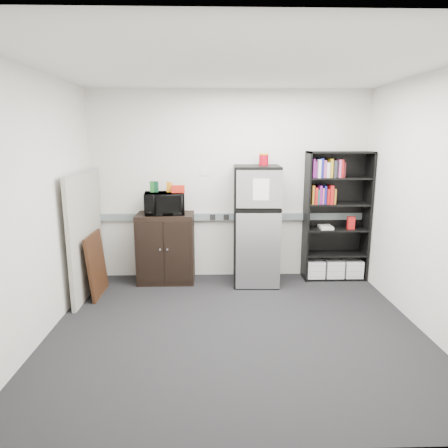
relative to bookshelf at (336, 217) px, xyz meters
name	(u,v)px	position (x,y,z in m)	size (l,w,h in m)	color
floor	(236,328)	(-1.53, -1.57, -0.91)	(4.00, 4.00, 0.00)	black
wall_back	(230,186)	(-1.53, 0.18, 0.44)	(4.00, 0.02, 2.70)	silver
wall_right	(429,205)	(0.47, -1.57, 0.44)	(0.02, 3.50, 2.70)	silver
wall_left	(39,207)	(-3.53, -1.57, 0.44)	(0.02, 3.50, 2.70)	silver
ceiling	(238,66)	(-1.53, -1.57, 1.79)	(4.00, 3.50, 0.02)	white
electrical_raceway	(230,217)	(-1.53, 0.15, -0.01)	(3.92, 0.05, 0.10)	slate
wall_note	(205,172)	(-1.88, 0.18, 0.64)	(0.14, 0.00, 0.10)	white
bookshelf	(336,217)	(0.00, 0.00, 0.00)	(0.90, 0.34, 1.85)	black
cubicle_partition	(86,234)	(-3.43, -0.49, -0.10)	(0.06, 1.30, 1.62)	gray
cabinet	(166,248)	(-2.45, -0.06, -0.42)	(0.79, 0.53, 0.99)	black
microwave	(164,203)	(-2.45, -0.08, 0.23)	(0.54, 0.37, 0.30)	black
snack_box_a	(152,187)	(-2.61, -0.05, 0.46)	(0.07, 0.05, 0.15)	#18551E
snack_box_b	(156,187)	(-2.57, -0.05, 0.46)	(0.07, 0.05, 0.15)	#0C3821
snack_box_c	(169,187)	(-2.38, -0.05, 0.45)	(0.07, 0.05, 0.14)	orange
snack_bag	(178,189)	(-2.25, -0.10, 0.43)	(0.18, 0.10, 0.10)	red
refrigerator	(256,226)	(-1.17, -0.14, -0.08)	(0.65, 0.68, 1.66)	black
coffee_can	(264,158)	(-1.07, -0.02, 0.84)	(0.13, 0.13, 0.18)	#A50717
framed_poster	(97,265)	(-3.30, -0.56, -0.50)	(0.11, 0.64, 0.83)	black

